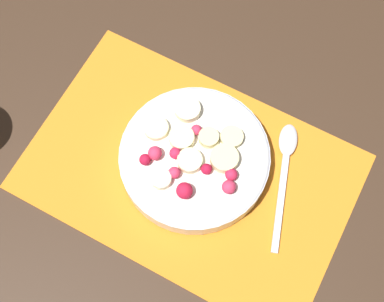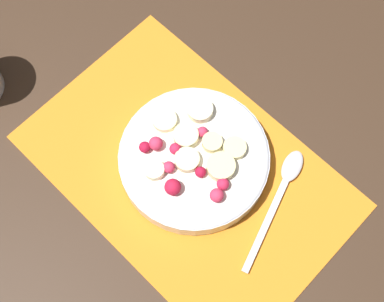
# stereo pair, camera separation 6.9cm
# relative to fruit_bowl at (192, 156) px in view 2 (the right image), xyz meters

# --- Properties ---
(ground_plane) EXTENTS (3.00, 3.00, 0.00)m
(ground_plane) POSITION_rel_fruit_bowl_xyz_m (-0.00, 0.01, -0.03)
(ground_plane) COLOR #382619
(placemat) EXTENTS (0.43, 0.28, 0.01)m
(placemat) POSITION_rel_fruit_bowl_xyz_m (-0.00, 0.01, -0.02)
(placemat) COLOR orange
(placemat) RESTS_ON ground_plane
(fruit_bowl) EXTENTS (0.20, 0.20, 0.05)m
(fruit_bowl) POSITION_rel_fruit_bowl_xyz_m (0.00, 0.00, 0.00)
(fruit_bowl) COLOR silver
(fruit_bowl) RESTS_ON placemat
(spoon) EXTENTS (0.07, 0.18, 0.01)m
(spoon) POSITION_rel_fruit_bowl_xyz_m (-0.11, -0.06, -0.02)
(spoon) COLOR silver
(spoon) RESTS_ON placemat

